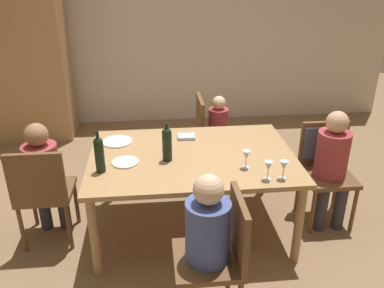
# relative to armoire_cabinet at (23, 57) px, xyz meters

# --- Properties ---
(ground_plane) EXTENTS (10.00, 10.00, 0.00)m
(ground_plane) POSITION_rel_armoire_cabinet_xyz_m (1.96, -2.35, -1.10)
(ground_plane) COLOR #846647
(rear_room_partition) EXTENTS (6.40, 0.12, 2.70)m
(rear_room_partition) POSITION_rel_armoire_cabinet_xyz_m (1.96, 0.45, 0.25)
(rear_room_partition) COLOR beige
(rear_room_partition) RESTS_ON ground_plane
(armoire_cabinet) EXTENTS (1.18, 0.62, 2.18)m
(armoire_cabinet) POSITION_rel_armoire_cabinet_xyz_m (0.00, 0.00, 0.00)
(armoire_cabinet) COLOR #A87F51
(armoire_cabinet) RESTS_ON ground_plane
(dining_table) EXTENTS (1.73, 1.19, 0.75)m
(dining_table) POSITION_rel_armoire_cabinet_xyz_m (1.96, -2.35, -0.42)
(dining_table) COLOR #A87F51
(dining_table) RESTS_ON ground_plane
(chair_near) EXTENTS (0.44, 0.44, 0.92)m
(chair_near) POSITION_rel_armoire_cabinet_xyz_m (2.05, -3.32, -0.56)
(chair_near) COLOR brown
(chair_near) RESTS_ON ground_plane
(chair_left_end) EXTENTS (0.44, 0.44, 0.92)m
(chair_left_end) POSITION_rel_armoire_cabinet_xyz_m (0.72, -2.43, -0.56)
(chair_left_end) COLOR brown
(chair_left_end) RESTS_ON ground_plane
(chair_right_end) EXTENTS (0.44, 0.46, 0.92)m
(chair_right_end) POSITION_rel_armoire_cabinet_xyz_m (3.21, -2.22, -0.50)
(chair_right_end) COLOR brown
(chair_right_end) RESTS_ON ground_plane
(chair_far_right) EXTENTS (0.44, 0.44, 0.92)m
(chair_far_right) POSITION_rel_armoire_cabinet_xyz_m (2.26, -1.37, -0.56)
(chair_far_right) COLOR brown
(chair_far_right) RESTS_ON ground_plane
(person_woman_host) EXTENTS (0.33, 0.29, 1.10)m
(person_woman_host) POSITION_rel_armoire_cabinet_xyz_m (1.94, -3.32, -0.46)
(person_woman_host) COLOR #33333D
(person_woman_host) RESTS_ON ground_plane
(person_man_bearded) EXTENTS (0.28, 0.33, 1.08)m
(person_man_bearded) POSITION_rel_armoire_cabinet_xyz_m (0.72, -2.32, -0.47)
(person_man_bearded) COLOR #33333D
(person_man_bearded) RESTS_ON ground_plane
(person_man_guest) EXTENTS (0.29, 0.33, 1.09)m
(person_man_guest) POSITION_rel_armoire_cabinet_xyz_m (3.21, -2.37, -0.46)
(person_man_guest) COLOR #33333D
(person_man_guest) RESTS_ON ground_plane
(person_child_small) EXTENTS (0.25, 0.22, 0.94)m
(person_child_small) POSITION_rel_armoire_cabinet_xyz_m (2.38, -1.37, -0.54)
(person_child_small) COLOR #33333D
(person_child_small) RESTS_ON ground_plane
(wine_bottle_tall_green) EXTENTS (0.07, 0.07, 0.34)m
(wine_bottle_tall_green) POSITION_rel_armoire_cabinet_xyz_m (1.23, -2.56, -0.19)
(wine_bottle_tall_green) COLOR black
(wine_bottle_tall_green) RESTS_ON dining_table
(wine_bottle_dark_red) EXTENTS (0.08, 0.08, 0.33)m
(wine_bottle_dark_red) POSITION_rel_armoire_cabinet_xyz_m (1.75, -2.42, -0.20)
(wine_bottle_dark_red) COLOR black
(wine_bottle_dark_red) RESTS_ON dining_table
(wine_glass_near_left) EXTENTS (0.07, 0.07, 0.15)m
(wine_glass_near_left) POSITION_rel_armoire_cabinet_xyz_m (2.48, -2.81, -0.24)
(wine_glass_near_left) COLOR silver
(wine_glass_near_left) RESTS_ON dining_table
(wine_glass_centre) EXTENTS (0.07, 0.07, 0.15)m
(wine_glass_centre) POSITION_rel_armoire_cabinet_xyz_m (2.36, -2.62, -0.24)
(wine_glass_centre) COLOR silver
(wine_glass_centre) RESTS_ON dining_table
(wine_glass_near_right) EXTENTS (0.07, 0.07, 0.15)m
(wine_glass_near_right) POSITION_rel_armoire_cabinet_xyz_m (2.60, -2.82, -0.24)
(wine_glass_near_right) COLOR silver
(wine_glass_near_right) RESTS_ON dining_table
(dinner_plate_host) EXTENTS (0.22, 0.22, 0.01)m
(dinner_plate_host) POSITION_rel_armoire_cabinet_xyz_m (1.41, -2.44, -0.34)
(dinner_plate_host) COLOR silver
(dinner_plate_host) RESTS_ON dining_table
(dinner_plate_guest_left) EXTENTS (0.27, 0.27, 0.01)m
(dinner_plate_guest_left) POSITION_rel_armoire_cabinet_xyz_m (1.32, -2.03, -0.34)
(dinner_plate_guest_left) COLOR white
(dinner_plate_guest_left) RESTS_ON dining_table
(folded_napkin) EXTENTS (0.16, 0.13, 0.03)m
(folded_napkin) POSITION_rel_armoire_cabinet_xyz_m (1.95, -2.00, -0.33)
(folded_napkin) COLOR #ADC6D6
(folded_napkin) RESTS_ON dining_table
(handbag) EXTENTS (0.17, 0.30, 0.22)m
(handbag) POSITION_rel_armoire_cabinet_xyz_m (2.70, -1.37, -0.99)
(handbag) COLOR brown
(handbag) RESTS_ON ground_plane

